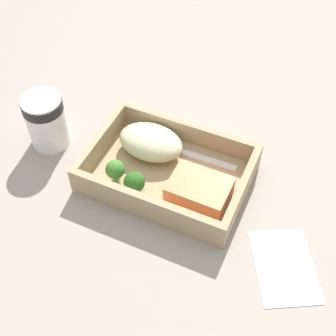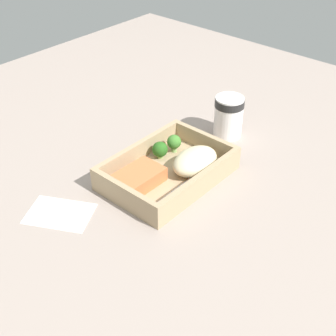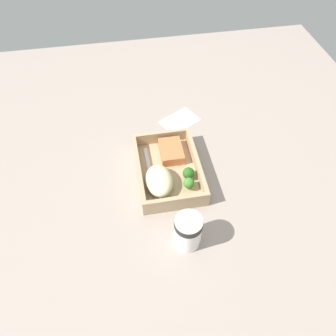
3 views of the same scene
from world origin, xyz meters
The scene contains 10 objects.
ground_plane centered at (0.00, 0.00, -1.00)cm, with size 160.00×160.00×2.00cm, color gray.
takeout_tray centered at (0.00, 0.00, 0.60)cm, with size 26.66×18.47×1.20cm, color tan.
tray_rim centered at (0.00, 0.00, 3.25)cm, with size 26.66×18.47×4.10cm.
salmon_fillet centered at (-6.42, 2.16, 2.74)cm, with size 9.63×6.85×3.08cm, color #D96F40.
mashed_potatoes centered at (4.79, -3.42, 3.55)cm, with size 11.36×7.77×4.70cm, color beige.
broccoli_floret_1 centered at (3.49, 5.42, 3.25)cm, with size 3.46×3.46×3.86cm.
broccoli_floret_2 centered at (7.35, 4.63, 3.66)cm, with size 3.22×3.22×4.19cm.
fork centered at (-1.21, -5.36, 1.42)cm, with size 15.83×2.27×0.44cm.
paper_cup centered at (22.87, 0.86, 5.63)cm, with size 7.00×7.00×10.06cm.
receipt_slip centered at (-22.52, 8.21, 0.12)cm, with size 8.58×12.43×0.24cm, color white.
Camera 3 is at (61.06, -10.99, 77.00)cm, focal length 35.00 mm.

